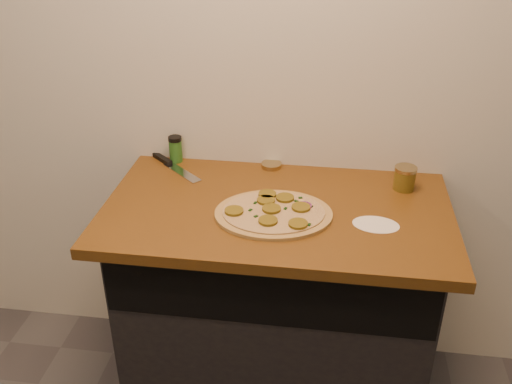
# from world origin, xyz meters

# --- Properties ---
(room_shell) EXTENTS (4.02, 3.52, 2.71)m
(room_shell) POSITION_xyz_m (0.00, 0.00, 1.70)
(room_shell) COLOR beige
(room_shell) RESTS_ON ground
(cabinet) EXTENTS (1.10, 0.60, 0.86)m
(cabinet) POSITION_xyz_m (0.00, 1.45, 0.43)
(cabinet) COLOR black
(cabinet) RESTS_ON ground
(countertop) EXTENTS (1.20, 0.70, 0.04)m
(countertop) POSITION_xyz_m (0.00, 1.42, 0.88)
(countertop) COLOR brown
(countertop) RESTS_ON cabinet
(pizza) EXTENTS (0.44, 0.44, 0.03)m
(pizza) POSITION_xyz_m (-0.00, 1.36, 0.91)
(pizza) COLOR tan
(pizza) RESTS_ON countertop
(chefs_knife) EXTENTS (0.25, 0.23, 0.02)m
(chefs_knife) POSITION_xyz_m (-0.45, 1.67, 0.91)
(chefs_knife) COLOR #B7BAC1
(chefs_knife) RESTS_ON countertop
(mason_jar_lid) EXTENTS (0.10, 0.10, 0.02)m
(mason_jar_lid) POSITION_xyz_m (-0.06, 1.72, 0.91)
(mason_jar_lid) COLOR tan
(mason_jar_lid) RESTS_ON countertop
(salsa_jar) EXTENTS (0.08, 0.08, 0.09)m
(salsa_jar) POSITION_xyz_m (0.44, 1.61, 0.94)
(salsa_jar) COLOR maroon
(salsa_jar) RESTS_ON countertop
(spice_shaker) EXTENTS (0.05, 0.05, 0.11)m
(spice_shaker) POSITION_xyz_m (-0.44, 1.72, 0.95)
(spice_shaker) COLOR #27601E
(spice_shaker) RESTS_ON countertop
(flour_spill) EXTENTS (0.17, 0.17, 0.00)m
(flour_spill) POSITION_xyz_m (0.33, 1.34, 0.90)
(flour_spill) COLOR silver
(flour_spill) RESTS_ON countertop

